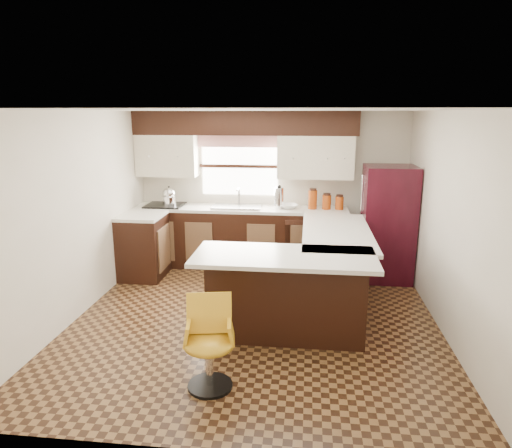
# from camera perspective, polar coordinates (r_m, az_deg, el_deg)

# --- Properties ---
(floor) EXTENTS (4.40, 4.40, 0.00)m
(floor) POSITION_cam_1_polar(r_m,az_deg,el_deg) (5.51, -0.10, -11.74)
(floor) COLOR #49301A
(floor) RESTS_ON ground
(ceiling) EXTENTS (4.40, 4.40, 0.00)m
(ceiling) POSITION_cam_1_polar(r_m,az_deg,el_deg) (4.98, -0.11, 14.07)
(ceiling) COLOR silver
(ceiling) RESTS_ON wall_back
(wall_back) EXTENTS (4.40, 0.00, 4.40)m
(wall_back) POSITION_cam_1_polar(r_m,az_deg,el_deg) (7.26, 1.92, 4.46)
(wall_back) COLOR beige
(wall_back) RESTS_ON floor
(wall_front) EXTENTS (4.40, 0.00, 4.40)m
(wall_front) POSITION_cam_1_polar(r_m,az_deg,el_deg) (3.04, -4.98, -9.01)
(wall_front) COLOR beige
(wall_front) RESTS_ON floor
(wall_left) EXTENTS (0.00, 4.40, 4.40)m
(wall_left) POSITION_cam_1_polar(r_m,az_deg,el_deg) (5.74, -21.41, 1.01)
(wall_left) COLOR beige
(wall_left) RESTS_ON floor
(wall_right) EXTENTS (0.00, 4.40, 4.40)m
(wall_right) POSITION_cam_1_polar(r_m,az_deg,el_deg) (5.30, 23.06, -0.14)
(wall_right) COLOR beige
(wall_right) RESTS_ON floor
(base_cab_back) EXTENTS (3.30, 0.60, 0.90)m
(base_cab_back) POSITION_cam_1_polar(r_m,az_deg,el_deg) (7.18, -1.91, -1.78)
(base_cab_back) COLOR black
(base_cab_back) RESTS_ON floor
(base_cab_left) EXTENTS (0.60, 0.70, 0.90)m
(base_cab_left) POSITION_cam_1_polar(r_m,az_deg,el_deg) (6.91, -13.88, -2.82)
(base_cab_left) COLOR black
(base_cab_left) RESTS_ON floor
(counter_back) EXTENTS (3.30, 0.60, 0.04)m
(counter_back) POSITION_cam_1_polar(r_m,az_deg,el_deg) (7.07, -1.94, 1.91)
(counter_back) COLOR silver
(counter_back) RESTS_ON base_cab_back
(counter_left) EXTENTS (0.60, 0.70, 0.04)m
(counter_left) POSITION_cam_1_polar(r_m,az_deg,el_deg) (6.79, -14.11, 1.00)
(counter_left) COLOR silver
(counter_left) RESTS_ON base_cab_left
(soffit) EXTENTS (3.40, 0.35, 0.36)m
(soffit) POSITION_cam_1_polar(r_m,az_deg,el_deg) (7.04, -1.46, 12.51)
(soffit) COLOR black
(soffit) RESTS_ON wall_back
(upper_cab_left) EXTENTS (0.94, 0.35, 0.64)m
(upper_cab_left) POSITION_cam_1_polar(r_m,az_deg,el_deg) (7.33, -11.02, 8.40)
(upper_cab_left) COLOR beige
(upper_cab_left) RESTS_ON wall_back
(upper_cab_right) EXTENTS (1.14, 0.35, 0.64)m
(upper_cab_right) POSITION_cam_1_polar(r_m,az_deg,el_deg) (7.00, 7.45, 8.29)
(upper_cab_right) COLOR beige
(upper_cab_right) RESTS_ON wall_back
(window_pane) EXTENTS (1.20, 0.02, 0.90)m
(window_pane) POSITION_cam_1_polar(r_m,az_deg,el_deg) (7.25, -2.05, 7.23)
(window_pane) COLOR white
(window_pane) RESTS_ON wall_back
(valance) EXTENTS (1.30, 0.06, 0.18)m
(valance) POSITION_cam_1_polar(r_m,az_deg,el_deg) (7.18, -2.12, 10.29)
(valance) COLOR #D19B93
(valance) RESTS_ON wall_back
(sink) EXTENTS (0.75, 0.45, 0.03)m
(sink) POSITION_cam_1_polar(r_m,az_deg,el_deg) (7.05, -2.37, 2.19)
(sink) COLOR #B2B2B7
(sink) RESTS_ON counter_back
(dishwasher) EXTENTS (0.58, 0.03, 0.78)m
(dishwasher) POSITION_cam_1_polar(r_m,az_deg,el_deg) (6.84, 6.06, -2.82)
(dishwasher) COLOR black
(dishwasher) RESTS_ON floor
(cooktop) EXTENTS (0.58, 0.50, 0.02)m
(cooktop) POSITION_cam_1_polar(r_m,az_deg,el_deg) (7.32, -11.31, 2.33)
(cooktop) COLOR black
(cooktop) RESTS_ON counter_back
(peninsula_long) EXTENTS (0.60, 1.95, 0.90)m
(peninsula_long) POSITION_cam_1_polar(r_m,az_deg,el_deg) (5.90, 9.37, -5.46)
(peninsula_long) COLOR black
(peninsula_long) RESTS_ON floor
(peninsula_return) EXTENTS (1.65, 0.60, 0.90)m
(peninsula_return) POSITION_cam_1_polar(r_m,az_deg,el_deg) (4.98, 3.77, -8.97)
(peninsula_return) COLOR black
(peninsula_return) RESTS_ON floor
(counter_pen_long) EXTENTS (0.84, 1.95, 0.04)m
(counter_pen_long) POSITION_cam_1_polar(r_m,az_deg,el_deg) (5.77, 10.05, -1.03)
(counter_pen_long) COLOR silver
(counter_pen_long) RESTS_ON peninsula_long
(counter_pen_return) EXTENTS (1.89, 0.84, 0.04)m
(counter_pen_return) POSITION_cam_1_polar(r_m,az_deg,el_deg) (4.74, 3.56, -4.10)
(counter_pen_return) COLOR silver
(counter_pen_return) RESTS_ON peninsula_return
(refrigerator) EXTENTS (0.71, 0.68, 1.65)m
(refrigerator) POSITION_cam_1_polar(r_m,az_deg,el_deg) (6.80, 16.11, 0.05)
(refrigerator) COLOR black
(refrigerator) RESTS_ON floor
(bar_chair) EXTENTS (0.51, 0.51, 0.82)m
(bar_chair) POSITION_cam_1_polar(r_m,az_deg,el_deg) (4.12, -5.88, -14.82)
(bar_chair) COLOR gold
(bar_chair) RESTS_ON floor
(kettle) EXTENTS (0.22, 0.22, 0.29)m
(kettle) POSITION_cam_1_polar(r_m,az_deg,el_deg) (7.26, -10.79, 3.55)
(kettle) COLOR silver
(kettle) RESTS_ON cooktop
(percolator) EXTENTS (0.15, 0.15, 0.32)m
(percolator) POSITION_cam_1_polar(r_m,az_deg,el_deg) (6.97, 2.89, 3.27)
(percolator) COLOR silver
(percolator) RESTS_ON counter_back
(mixing_bowl) EXTENTS (0.35, 0.35, 0.07)m
(mixing_bowl) POSITION_cam_1_polar(r_m,az_deg,el_deg) (6.99, 4.08, 2.22)
(mixing_bowl) COLOR white
(mixing_bowl) RESTS_ON counter_back
(canister_large) EXTENTS (0.13, 0.13, 0.28)m
(canister_large) POSITION_cam_1_polar(r_m,az_deg,el_deg) (6.98, 7.09, 3.04)
(canister_large) COLOR #9B3A0C
(canister_large) RESTS_ON counter_back
(canister_med) EXTENTS (0.13, 0.13, 0.21)m
(canister_med) POSITION_cam_1_polar(r_m,az_deg,el_deg) (6.99, 8.82, 2.71)
(canister_med) COLOR #9B3A0C
(canister_med) RESTS_ON counter_back
(canister_small) EXTENTS (0.13, 0.13, 0.20)m
(canister_small) POSITION_cam_1_polar(r_m,az_deg,el_deg) (7.01, 10.38, 2.59)
(canister_small) COLOR #9B3A0C
(canister_small) RESTS_ON counter_back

